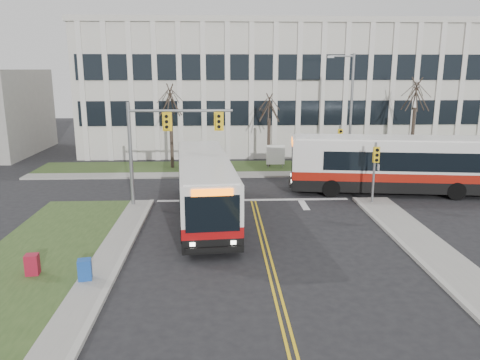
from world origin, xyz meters
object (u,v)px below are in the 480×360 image
directory_sign (276,155)px  newspaper_box_blue (85,271)px  bus_cross (397,166)px  newspaper_box_red (32,266)px  bus_main (205,188)px  streetlight (349,107)px

directory_sign → newspaper_box_blue: (-9.79, -20.69, -0.70)m
bus_cross → newspaper_box_blue: size_ratio=14.44×
directory_sign → newspaper_box_red: (-12.00, -20.09, -0.70)m
newspaper_box_red → directory_sign: bearing=52.6°
bus_main → newspaper_box_blue: size_ratio=13.01×
directory_sign → bus_cross: 10.68m
bus_main → newspaper_box_red: (-6.58, -7.46, -1.17)m
streetlight → bus_cross: bearing=-77.2°
directory_sign → bus_main: (-5.42, -12.63, 0.48)m
bus_main → bus_cross: (12.47, 4.63, 0.18)m
bus_main → newspaper_box_red: bearing=-136.4°
bus_main → newspaper_box_red: size_ratio=13.01×
streetlight → bus_cross: 7.65m
bus_cross → streetlight: bearing=-159.6°
streetlight → directory_sign: streetlight is taller
streetlight → bus_main: size_ratio=0.74×
newspaper_box_blue → newspaper_box_red: 2.29m
streetlight → newspaper_box_red: size_ratio=9.68×
directory_sign → newspaper_box_red: directory_sign is taller
streetlight → newspaper_box_red: 26.13m
newspaper_box_red → newspaper_box_blue: bearing=-21.7°
streetlight → directory_sign: (-5.53, 1.30, -4.02)m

